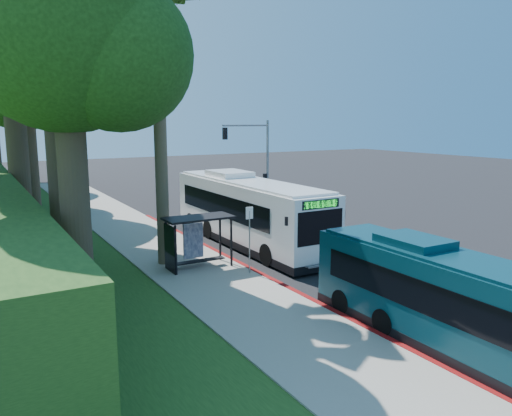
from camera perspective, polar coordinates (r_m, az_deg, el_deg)
ground at (r=29.86m, az=3.54°, el=-3.56°), size 140.00×140.00×0.00m
sidewalk at (r=26.60m, az=-9.70°, el=-5.26°), size 4.50×70.00×0.12m
red_curb at (r=24.02m, az=-1.09°, el=-6.77°), size 0.25×30.00×0.13m
grass_verge at (r=30.07m, az=-23.39°, el=-4.23°), size 8.00×70.00×0.06m
bus_shelter at (r=23.61m, az=-7.25°, el=-2.77°), size 3.20×1.51×2.55m
stop_sign_pole at (r=22.48m, az=-0.75°, el=-2.62°), size 0.35×0.06×3.17m
traffic_signal_pole at (r=39.60m, az=0.07°, el=6.28°), size 4.10×0.30×7.00m
tree_0 at (r=24.72m, az=-22.27°, el=19.09°), size 8.40×8.00×15.70m
tree_1 at (r=32.69m, az=-26.41°, el=19.11°), size 10.50×10.00×18.26m
tree_2 at (r=40.44m, az=-24.88°, el=14.04°), size 8.82×8.40×15.12m
tree_4 at (r=56.33m, az=-25.99°, el=11.80°), size 8.40×8.00×14.14m
tree_5 at (r=64.35m, az=-25.64°, el=10.80°), size 7.35×7.00×12.86m
tree_6 at (r=18.56m, az=-20.75°, el=17.78°), size 7.56×7.20×13.74m
white_bus at (r=28.34m, az=-1.08°, el=-0.24°), size 2.93×13.45×4.01m
teal_bus at (r=16.54m, az=21.71°, el=-9.86°), size 2.45×10.86×3.23m
pickup at (r=35.97m, az=-2.06°, el=-0.05°), size 3.82×5.65×1.44m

